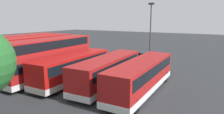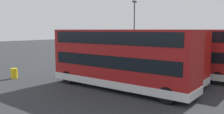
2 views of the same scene
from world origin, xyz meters
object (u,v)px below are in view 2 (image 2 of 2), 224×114
object	(u,v)px
bus_double_decker_fifth	(142,54)
bus_double_decker_sixth	(119,58)
waste_bin_yellow	(14,73)
bus_single_deck_near_end	(200,51)
bus_single_deck_second	(191,54)
bus_double_decker_fourth	(172,51)
bus_single_deck_third	(184,57)
lamp_post_tall	(134,26)
car_hatchback_silver	(104,54)

from	to	relation	value
bus_double_decker_fifth	bus_double_decker_sixth	distance (m)	3.52
bus_double_decker_sixth	waste_bin_yellow	xyz separation A→B (m)	(3.08, -10.06, -1.97)
bus_single_deck_near_end	bus_double_decker_fifth	xyz separation A→B (m)	(14.63, 0.07, 0.83)
bus_single_deck_second	bus_double_decker_fourth	bearing A→B (deg)	7.32
bus_single_deck_third	lamp_post_tall	bearing A→B (deg)	-116.23
bus_double_decker_fifth	car_hatchback_silver	distance (m)	16.96
bus_single_deck_third	waste_bin_yellow	xyz separation A→B (m)	(13.67, -10.70, -1.15)
car_hatchback_silver	bus_single_deck_third	bearing A→B (deg)	78.44
bus_single_deck_second	bus_double_decker_sixth	size ratio (longest dim) A/B	0.91
bus_single_deck_third	bus_double_decker_sixth	size ratio (longest dim) A/B	0.89
bus_single_deck_third	bus_double_decker_fifth	xyz separation A→B (m)	(7.07, -0.84, 0.83)
bus_single_deck_near_end	bus_single_deck_third	distance (m)	7.61
bus_single_deck_near_end	car_hatchback_silver	distance (m)	14.29
bus_double_decker_fourth	bus_double_decker_fifth	bearing A→B (deg)	-14.89
car_hatchback_silver	waste_bin_yellow	size ratio (longest dim) A/B	5.01
bus_double_decker_sixth	bus_double_decker_fourth	bearing A→B (deg)	173.68
bus_double_decker_fourth	bus_double_decker_sixth	size ratio (longest dim) A/B	1.01
bus_double_decker_fifth	bus_double_decker_fourth	bearing A→B (deg)	165.11
bus_single_deck_second	bus_double_decker_sixth	xyz separation A→B (m)	(14.54, 0.12, 0.83)
bus_single_deck_third	car_hatchback_silver	world-z (taller)	bus_single_deck_third
bus_single_deck_second	lamp_post_tall	bearing A→B (deg)	-95.95
bus_single_deck_second	bus_single_deck_third	bearing A→B (deg)	10.75
bus_single_deck_near_end	bus_double_decker_fifth	world-z (taller)	bus_double_decker_fifth
lamp_post_tall	waste_bin_yellow	size ratio (longest dim) A/B	9.25
bus_double_decker_fourth	bus_double_decker_fifth	xyz separation A→B (m)	(3.82, -1.01, -0.00)
bus_single_deck_third	bus_double_decker_fourth	world-z (taller)	bus_double_decker_fourth
waste_bin_yellow	bus_double_decker_fourth	bearing A→B (deg)	133.76
bus_single_deck_third	car_hatchback_silver	bearing A→B (deg)	-101.56
waste_bin_yellow	car_hatchback_silver	bearing A→B (deg)	-167.41
bus_single_deck_third	bus_double_decker_fifth	distance (m)	7.17
bus_single_deck_second	bus_double_decker_fourth	distance (m)	7.32
bus_double_decker_fourth	waste_bin_yellow	world-z (taller)	bus_double_decker_fourth
bus_single_deck_second	bus_double_decker_fifth	xyz separation A→B (m)	(11.03, -0.09, 0.83)
bus_single_deck_near_end	car_hatchback_silver	bearing A→B (deg)	-71.14
waste_bin_yellow	bus_single_deck_near_end	bearing A→B (deg)	155.25
bus_double_decker_fifth	car_hatchback_silver	size ratio (longest dim) A/B	2.31
bus_single_deck_near_end	lamp_post_tall	size ratio (longest dim) A/B	1.30
bus_single_deck_near_end	lamp_post_tall	distance (m)	10.06
waste_bin_yellow	bus_double_decker_fifth	bearing A→B (deg)	123.79
bus_double_decker_fourth	bus_double_decker_sixth	distance (m)	7.38
bus_double_decker_fourth	waste_bin_yellow	bearing A→B (deg)	-46.24
bus_double_decker_fifth	lamp_post_tall	distance (m)	15.31
car_hatchback_silver	lamp_post_tall	bearing A→B (deg)	114.00
bus_single_deck_near_end	bus_double_decker_sixth	distance (m)	18.17
bus_single_deck_near_end	bus_double_decker_fourth	xyz separation A→B (m)	(10.81, 1.09, 0.83)
bus_single_deck_near_end	bus_single_deck_third	xyz separation A→B (m)	(7.55, 0.91, -0.00)
bus_single_deck_near_end	bus_double_decker_fifth	size ratio (longest dim) A/B	1.03
car_hatchback_silver	lamp_post_tall	distance (m)	6.54
waste_bin_yellow	bus_single_deck_third	bearing A→B (deg)	141.96
bus_single_deck_second	car_hatchback_silver	size ratio (longest dim) A/B	2.27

